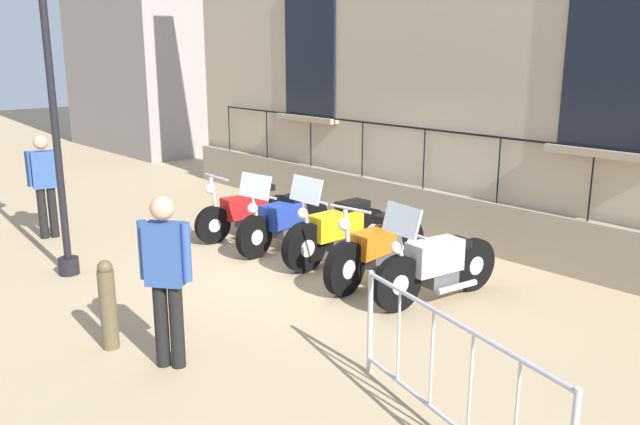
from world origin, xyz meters
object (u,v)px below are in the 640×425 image
at_px(motorcycle_orange, 377,250).
at_px(lamppost, 46,38).
at_px(motorcycle_red, 247,212).
at_px(pedestrian_walking, 44,180).
at_px(crowd_barrier, 450,374).
at_px(bollard, 108,304).
at_px(motorcycle_blue, 284,221).
at_px(pedestrian_standing, 166,272).
at_px(motorcycle_silver, 436,265).
at_px(motorcycle_yellow, 337,232).

bearing_deg(motorcycle_orange, lamppost, -45.30).
xyz_separation_m(motorcycle_red, pedestrian_walking, (2.53, -2.16, 0.56)).
height_order(crowd_barrier, bollard, crowd_barrier).
height_order(lamppost, pedestrian_walking, lamppost).
xyz_separation_m(motorcycle_blue, pedestrian_standing, (3.33, 2.35, 0.54)).
height_order(motorcycle_silver, pedestrian_standing, pedestrian_standing).
bearing_deg(motorcycle_blue, motorcycle_silver, 90.38).
bearing_deg(bollard, pedestrian_standing, 109.34).
xyz_separation_m(lamppost, bollard, (0.57, 2.63, -2.73)).
relative_size(motorcycle_silver, pedestrian_walking, 1.15).
xyz_separation_m(motorcycle_red, pedestrian_standing, (3.29, 3.31, 0.57)).
bearing_deg(motorcycle_orange, motorcycle_silver, 90.33).
distance_m(motorcycle_red, pedestrian_standing, 4.71).
distance_m(motorcycle_orange, motorcycle_silver, 0.99).
height_order(motorcycle_yellow, motorcycle_orange, motorcycle_yellow).
relative_size(motorcycle_blue, motorcycle_silver, 1.01).
bearing_deg(pedestrian_walking, motorcycle_yellow, 122.98).
distance_m(motorcycle_blue, crowd_barrier, 5.45).
bearing_deg(motorcycle_silver, pedestrian_walking, -67.13).
distance_m(motorcycle_yellow, lamppost, 4.72).
xyz_separation_m(lamppost, pedestrian_walking, (-0.47, -2.05, -2.24)).
distance_m(motorcycle_red, bollard, 4.37).
bearing_deg(bollard, motorcycle_blue, -156.52).
bearing_deg(motorcycle_blue, motorcycle_red, -87.87).
bearing_deg(motorcycle_blue, motorcycle_yellow, 98.12).
height_order(motorcycle_yellow, pedestrian_walking, pedestrian_walking).
height_order(motorcycle_silver, pedestrian_walking, pedestrian_walking).
height_order(motorcycle_blue, motorcycle_silver, motorcycle_silver).
bearing_deg(pedestrian_walking, motorcycle_orange, 116.65).
xyz_separation_m(motorcycle_orange, bollard, (3.62, -0.45, 0.05)).
distance_m(crowd_barrier, pedestrian_standing, 2.85).
distance_m(motorcycle_blue, pedestrian_standing, 4.11).
bearing_deg(pedestrian_standing, bollard, -70.66).
bearing_deg(pedestrian_walking, lamppost, 77.08).
relative_size(motorcycle_blue, motorcycle_yellow, 1.00).
xyz_separation_m(motorcycle_red, motorcycle_silver, (-0.06, 3.96, 0.05)).
relative_size(bollard, pedestrian_standing, 0.56).
xyz_separation_m(bollard, pedestrian_walking, (-1.04, -4.68, 0.49)).
bearing_deg(bollard, pedestrian_walking, -102.57).
bearing_deg(motorcycle_yellow, motorcycle_silver, 86.09).
xyz_separation_m(crowd_barrier, pedestrian_standing, (1.07, -2.60, 0.43)).
distance_m(motorcycle_silver, pedestrian_standing, 3.45).
distance_m(motorcycle_orange, pedestrian_standing, 3.40).
relative_size(motorcycle_red, motorcycle_yellow, 0.97).
bearing_deg(lamppost, bollard, 77.71).
relative_size(motorcycle_blue, bollard, 2.06).
height_order(motorcycle_blue, motorcycle_orange, motorcycle_blue).
height_order(motorcycle_blue, lamppost, lamppost).
height_order(crowd_barrier, pedestrian_standing, pedestrian_standing).
bearing_deg(pedestrian_standing, motorcycle_red, -134.83).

